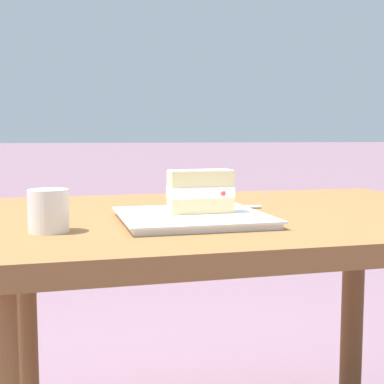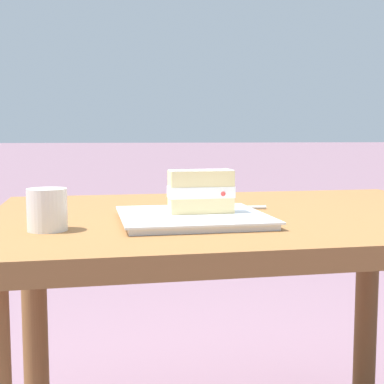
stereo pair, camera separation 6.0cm
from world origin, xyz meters
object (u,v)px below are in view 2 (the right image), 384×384
at_px(dessert_fork, 225,208).
at_px(coffee_cup, 47,209).
at_px(patio_table, 246,259).
at_px(cake_slice, 201,191).
at_px(dessert_plate, 192,217).

xyz_separation_m(dessert_fork, coffee_cup, (-0.39, -0.21, 0.04)).
relative_size(patio_table, coffee_cup, 14.86).
bearing_deg(cake_slice, dessert_fork, 59.23).
bearing_deg(cake_slice, coffee_cup, -168.65).
distance_m(cake_slice, dessert_fork, 0.18).
xyz_separation_m(cake_slice, coffee_cup, (-0.30, -0.06, -0.02)).
height_order(patio_table, dessert_fork, dessert_fork).
distance_m(dessert_fork, coffee_cup, 0.44).
distance_m(patio_table, dessert_fork, 0.13).
height_order(patio_table, cake_slice, cake_slice).
xyz_separation_m(dessert_plate, coffee_cup, (-0.28, -0.05, 0.03)).
xyz_separation_m(dessert_plate, dessert_fork, (0.11, 0.16, -0.00)).
distance_m(dessert_plate, coffee_cup, 0.28).
relative_size(dessert_fork, coffee_cup, 2.23).
bearing_deg(dessert_fork, coffee_cup, -151.42).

